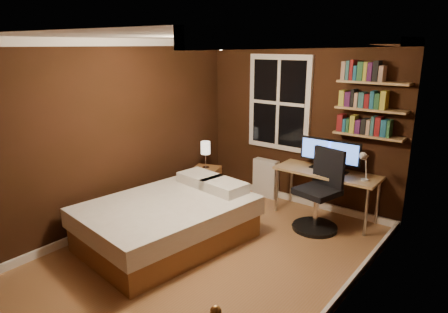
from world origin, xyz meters
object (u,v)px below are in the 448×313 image
Objects in this scene: nightstand at (206,183)px; desk at (327,176)px; radiator at (266,178)px; bedside_lamp at (206,155)px; office_chair at (319,199)px; desk_lamp at (364,166)px; monitor_right at (343,157)px; monitor_left at (316,153)px; bed at (169,221)px.

desk reaches higher than nightstand.
radiator is 1.17m from desk.
bedside_lamp is 1.96m from office_chair.
desk_lamp is (1.67, -0.32, 0.60)m from radiator.
desk is (1.12, -0.18, 0.32)m from radiator.
desk_lamp reaches higher than bedside_lamp.
desk_lamp is at bearing -10.84° from radiator.
desk_lamp is at bearing -30.21° from monitor_right.
bedside_lamp reaches higher than radiator.
monitor_left is (-0.21, 0.07, 0.29)m from desk.
office_chair is (1.93, 0.07, -0.30)m from bedside_lamp.
monitor_left is (1.01, 1.99, 0.62)m from bed.
desk is at bearing -159.09° from monitor_right.
radiator is 1.29× the size of monitor_right.
office_chair is (-0.11, -0.47, -0.49)m from monitor_right.
bedside_lamp is 1.91m from desk.
bedside_lamp is at bearing 0.00° from nightstand.
desk_lamp is at bearing -14.08° from desk.
bedside_lamp is 0.90× the size of monitor_left.
monitor_right reaches higher than bed.
nightstand is 2.51m from desk_lamp.
desk_lamp is at bearing 7.83° from bedside_lamp.
monitor_right reaches higher than radiator.
bedside_lamp is 2.43m from desk_lamp.
bed is at bearing -85.84° from nightstand.
nightstand is at bearing 0.00° from bedside_lamp.
bed is 2.52m from monitor_right.
desk_lamp reaches higher than radiator.
nightstand is 1.94m from desk.
desk is 3.31× the size of desk_lamp.
office_chair reaches higher than bed.
bedside_lamp is 0.30× the size of desk.
monitor_right is at bearing -4.24° from nightstand.
office_chair reaches higher than desk.
radiator is at bearing 169.16° from desk_lamp.
desk_lamp is at bearing -15.52° from monitor_left.
bedside_lamp is (-0.63, 1.45, 0.43)m from bed.
monitor_left is (1.64, 0.54, 0.66)m from nightstand.
monitor_left is at bearing -0.82° from nightstand.
desk_lamp reaches higher than desk.
bed is 1.58m from nightstand.
monitor_right is at bearing 62.18° from bed.
nightstand is at bearing -138.34° from radiator.
office_chair is at bearing -151.42° from desk_lamp.
nightstand is 0.82× the size of radiator.
desk is at bearing 65.04° from bed.
monitor_left is at bearing 135.13° from office_chair.
nightstand is 1.15× the size of desk_lamp.
monitor_right is (0.19, 0.07, 0.29)m from desk.
monitor_left reaches higher than bed.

